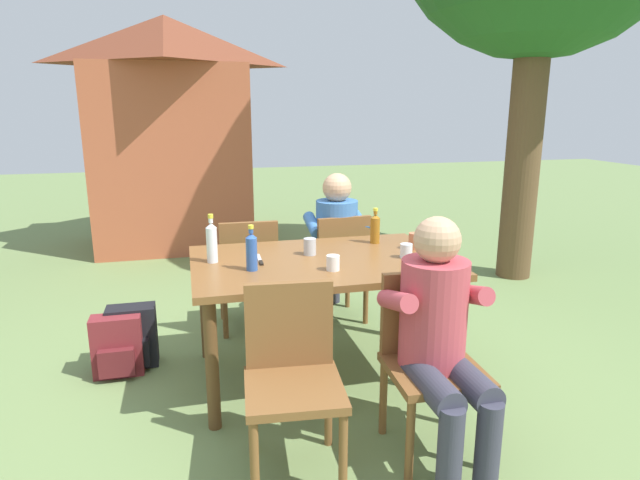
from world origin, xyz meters
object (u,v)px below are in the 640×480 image
object	(u,v)px
person_in_white_shirt	(440,330)
bottle_blue	(252,251)
person_in_plaid_shirt	(334,238)
bottle_amber	(375,228)
dining_table	(320,273)
table_knife	(260,260)
chair_far_left	(248,269)
cup_white	(333,263)
brick_kiosk	(171,129)
bottle_clear	(212,242)
backpack_by_near_side	(117,347)
chair_near_right	(429,353)
chair_near_left	(292,369)
cup_steel	(310,247)
chair_far_right	(338,262)
cup_glass	(406,251)
cup_terracotta	(414,241)
backpack_by_far_side	(133,338)

from	to	relation	value
person_in_white_shirt	bottle_blue	xyz separation A→B (m)	(-0.77, 0.80, 0.22)
person_in_plaid_shirt	bottle_amber	xyz separation A→B (m)	(0.11, -0.63, 0.21)
dining_table	table_knife	bearing A→B (deg)	171.88
chair_far_left	bottle_blue	world-z (taller)	bottle_blue
cup_white	brick_kiosk	world-z (taller)	brick_kiosk
bottle_clear	backpack_by_near_side	bearing A→B (deg)	160.55
person_in_plaid_shirt	chair_near_right	bearing A→B (deg)	-89.89
bottle_amber	brick_kiosk	bearing A→B (deg)	111.49
bottle_blue	bottle_clear	bearing A→B (deg)	133.45
chair_near_left	cup_steel	world-z (taller)	same
chair_far_right	cup_steel	xyz separation A→B (m)	(-0.39, -0.70, 0.33)
cup_glass	cup_terracotta	distance (m)	0.23
bottle_clear	cup_steel	xyz separation A→B (m)	(0.60, 0.02, -0.07)
chair_far_left	person_in_white_shirt	size ratio (longest dim) A/B	0.74
bottle_clear	cup_steel	world-z (taller)	bottle_clear
bottle_blue	cup_steel	world-z (taller)	bottle_blue
backpack_by_far_side	chair_far_left	bearing A→B (deg)	26.17
person_in_white_shirt	table_knife	distance (m)	1.21
chair_near_left	person_in_plaid_shirt	size ratio (longest dim) A/B	0.74
chair_near_right	backpack_by_far_side	bearing A→B (deg)	140.88
bottle_blue	bottle_amber	size ratio (longest dim) A/B	1.09
backpack_by_far_side	brick_kiosk	distance (m)	3.56
chair_far_left	backpack_by_far_side	size ratio (longest dim) A/B	2.13
chair_far_right	cup_glass	world-z (taller)	chair_far_right
cup_glass	cup_steel	size ratio (longest dim) A/B	0.84
chair_near_right	backpack_by_far_side	size ratio (longest dim) A/B	2.13
chair_near_left	brick_kiosk	xyz separation A→B (m)	(-0.56, 4.56, 0.92)
dining_table	chair_near_right	xyz separation A→B (m)	(0.35, -0.81, -0.19)
dining_table	backpack_by_near_side	world-z (taller)	dining_table
person_in_white_shirt	backpack_by_far_side	xyz separation A→B (m)	(-1.50, 1.34, -0.46)
person_in_white_shirt	cup_glass	distance (m)	0.86
cup_terracotta	dining_table	bearing A→B (deg)	-172.31
chair_far_left	person_in_plaid_shirt	size ratio (longest dim) A/B	0.74
person_in_plaid_shirt	bottle_amber	distance (m)	0.67
chair_near_left	table_knife	bearing A→B (deg)	91.37
person_in_white_shirt	chair_far_right	bearing A→B (deg)	89.77
bottle_amber	table_knife	distance (m)	0.86
dining_table	cup_glass	world-z (taller)	cup_glass
bottle_clear	cup_steel	distance (m)	0.60
person_in_white_shirt	cup_glass	size ratio (longest dim) A/B	13.45
chair_far_left	person_in_plaid_shirt	bearing A→B (deg)	8.98
chair_near_right	person_in_plaid_shirt	size ratio (longest dim) A/B	0.74
table_knife	brick_kiosk	bearing A→B (deg)	98.36
chair_far_right	chair_near_left	xyz separation A→B (m)	(-0.69, -1.63, 0.00)
chair_near_left	cup_terracotta	bearing A→B (deg)	42.31
person_in_plaid_shirt	cup_white	size ratio (longest dim) A/B	13.60
cup_white	person_in_plaid_shirt	bearing A→B (deg)	74.16
person_in_plaid_shirt	cup_steel	size ratio (longest dim) A/B	11.31
bottle_clear	brick_kiosk	bearing A→B (deg)	94.17
chair_far_right	backpack_by_far_side	world-z (taller)	chair_far_right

